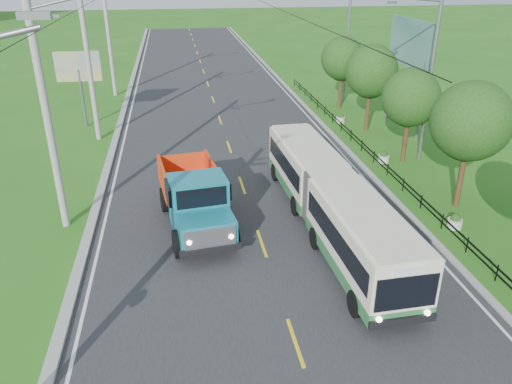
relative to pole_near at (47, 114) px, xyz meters
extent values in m
plane|color=#266919|center=(8.26, -9.00, -5.09)|extent=(240.00, 240.00, 0.00)
cube|color=#28282B|center=(8.26, 11.00, -5.08)|extent=(14.00, 120.00, 0.02)
cube|color=#9E9E99|center=(1.06, 11.00, -5.02)|extent=(0.40, 120.00, 0.15)
cube|color=#9E9E99|center=(15.41, 11.00, -5.04)|extent=(0.30, 120.00, 0.10)
cube|color=silver|center=(1.61, 11.00, -5.07)|extent=(0.12, 120.00, 0.00)
cube|color=silver|center=(14.91, 11.00, -5.07)|extent=(0.12, 120.00, 0.00)
cube|color=yellow|center=(8.26, -9.00, -5.07)|extent=(0.12, 2.20, 0.00)
cube|color=black|center=(16.26, 5.00, -4.79)|extent=(0.04, 40.00, 0.60)
cube|color=slate|center=(3.06, -12.00, 4.81)|extent=(0.50, 0.18, 0.12)
cylinder|color=gray|center=(-0.04, 0.00, -0.09)|extent=(0.32, 0.32, 10.00)
cube|color=slate|center=(0.46, 0.00, 3.71)|extent=(1.20, 0.10, 0.10)
cylinder|color=gray|center=(-0.04, 12.00, -0.09)|extent=(0.32, 0.32, 10.00)
cylinder|color=gray|center=(-0.04, 24.00, -0.09)|extent=(0.32, 0.32, 10.00)
cylinder|color=#382314|center=(18.06, -1.00, -3.41)|extent=(0.28, 0.28, 3.36)
sphere|color=#1D4012|center=(18.06, -1.00, -0.89)|extent=(3.60, 3.60, 3.60)
sphere|color=#1D4012|center=(18.26, -0.50, -1.61)|extent=(2.64, 2.64, 2.64)
cylinder|color=#382314|center=(18.06, 5.00, -3.58)|extent=(0.28, 0.28, 3.02)
sphere|color=#1D4012|center=(18.06, 5.00, -1.31)|extent=(3.24, 3.24, 3.24)
sphere|color=#1D4012|center=(18.26, 5.50, -1.96)|extent=(2.38, 2.38, 2.38)
cylinder|color=#382314|center=(18.06, 11.00, -3.47)|extent=(0.28, 0.28, 3.25)
sphere|color=#1D4012|center=(18.06, 11.00, -1.03)|extent=(3.48, 3.48, 3.48)
sphere|color=#1D4012|center=(18.26, 11.50, -1.73)|extent=(2.55, 2.55, 2.55)
cylinder|color=#382314|center=(18.06, 17.00, -3.55)|extent=(0.28, 0.28, 3.08)
sphere|color=#1D4012|center=(18.06, 17.00, -1.24)|extent=(3.30, 3.30, 3.30)
sphere|color=#1D4012|center=(18.26, 17.50, -1.90)|extent=(2.42, 2.42, 2.42)
cylinder|color=slate|center=(19.06, 5.00, -0.59)|extent=(0.20, 0.20, 9.00)
cube|color=slate|center=(16.36, 5.00, 3.66)|extent=(0.45, 0.16, 0.12)
cylinder|color=slate|center=(19.06, 19.00, -0.59)|extent=(0.20, 0.20, 9.00)
cylinder|color=silver|center=(16.86, -3.00, -4.89)|extent=(0.64, 0.64, 0.40)
sphere|color=#1D4012|center=(16.86, -3.00, -4.64)|extent=(0.44, 0.44, 0.44)
cylinder|color=silver|center=(16.86, 5.00, -4.89)|extent=(0.64, 0.64, 0.40)
sphere|color=#1D4012|center=(16.86, 5.00, -4.64)|extent=(0.44, 0.44, 0.44)
cylinder|color=silver|center=(16.86, 13.00, -4.89)|extent=(0.64, 0.64, 0.40)
sphere|color=#1D4012|center=(16.86, 13.00, -4.64)|extent=(0.44, 0.44, 0.44)
cylinder|color=slate|center=(-1.24, 15.00, -3.09)|extent=(0.20, 0.20, 4.00)
cube|color=yellow|center=(-1.24, 15.00, -0.89)|extent=(3.00, 0.15, 2.00)
cylinder|color=slate|center=(20.56, 8.50, -2.59)|extent=(0.24, 0.24, 5.00)
cylinder|color=slate|center=(20.56, 13.50, -2.59)|extent=(0.24, 0.24, 5.00)
cube|color=#144C47|center=(20.56, 11.00, 0.71)|extent=(0.20, 6.00, 3.00)
cube|color=#2A6938|center=(11.44, -5.91, -4.39)|extent=(2.45, 6.72, 0.49)
cube|color=beige|center=(11.44, -5.91, -3.29)|extent=(2.45, 6.72, 1.71)
cube|color=black|center=(11.44, -5.91, -3.28)|extent=(2.46, 6.19, 0.84)
cube|color=#2A6938|center=(11.19, 1.40, -4.39)|extent=(2.43, 6.28, 0.49)
cube|color=beige|center=(11.19, 1.40, -3.29)|extent=(2.43, 6.28, 1.71)
cube|color=black|center=(11.19, 1.40, -3.28)|extent=(2.45, 5.75, 0.84)
cube|color=#4C4C4C|center=(11.31, -2.15, -3.53)|extent=(2.11, 0.96, 2.11)
cube|color=black|center=(11.56, -9.25, -3.44)|extent=(2.00, 0.12, 1.15)
cylinder|color=black|center=(10.52, -8.03, -4.63)|extent=(0.32, 0.93, 0.92)
cylinder|color=black|center=(12.52, -7.96, -4.63)|extent=(0.32, 0.93, 0.92)
cylinder|color=black|center=(10.36, -3.69, -4.63)|extent=(0.32, 0.93, 0.92)
cylinder|color=black|center=(12.37, -3.62, -4.63)|extent=(0.32, 0.93, 0.92)
cylinder|color=black|center=(10.26, -0.68, -4.63)|extent=(0.32, 0.93, 0.92)
cylinder|color=black|center=(12.26, -0.61, -4.63)|extent=(0.32, 0.93, 0.92)
cylinder|color=black|center=(10.12, 3.40, -4.63)|extent=(0.32, 0.93, 0.92)
cylinder|color=black|center=(12.12, 3.47, -4.63)|extent=(0.32, 0.93, 0.92)
cube|color=teal|center=(5.97, -3.50, -3.94)|extent=(2.36, 1.73, 1.05)
cube|color=teal|center=(5.77, -1.94, -3.42)|extent=(2.49, 1.95, 2.09)
cube|color=black|center=(5.77, -1.94, -2.90)|extent=(2.68, 1.67, 0.73)
cube|color=black|center=(5.67, -1.11, -4.41)|extent=(1.83, 6.36, 0.26)
cube|color=red|center=(5.44, 0.65, -3.37)|extent=(2.78, 3.42, 1.36)
cylinder|color=black|center=(4.85, -3.43, -4.52)|extent=(0.51, 1.19, 1.15)
cylinder|color=black|center=(7.03, -3.15, -4.52)|extent=(0.51, 1.19, 1.15)
cylinder|color=black|center=(4.33, 0.72, -4.52)|extent=(0.51, 1.19, 1.15)
cylinder|color=black|center=(6.51, 1.00, -4.52)|extent=(0.51, 1.19, 1.15)
camera|label=1|loc=(5.14, -20.61, 5.57)|focal=35.00mm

